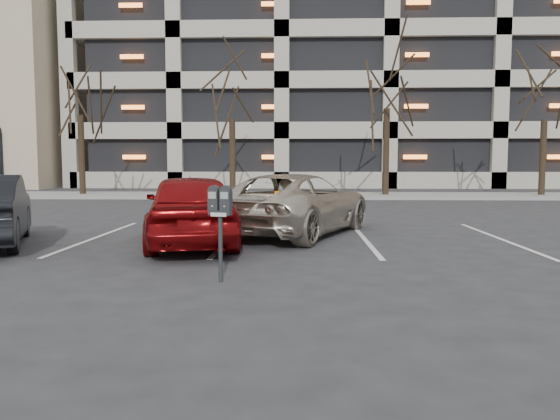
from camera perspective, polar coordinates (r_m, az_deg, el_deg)
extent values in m
plane|color=#28282B|center=(9.12, 1.66, -4.95)|extent=(140.00, 140.00, 0.00)
cube|color=gray|center=(25.03, 1.87, 1.52)|extent=(80.00, 4.00, 0.12)
cube|color=silver|center=(12.16, -18.51, -2.68)|extent=(0.10, 5.20, 0.00)
cube|color=silver|center=(11.48, -5.28, -2.88)|extent=(0.10, 5.20, 0.00)
cube|color=silver|center=(11.47, 8.75, -2.92)|extent=(0.10, 5.20, 0.00)
cube|color=silver|center=(12.12, 22.02, -2.81)|extent=(0.10, 5.20, 0.00)
cube|color=black|center=(45.23, 17.84, 14.21)|extent=(49.92, 19.20, 18.00)
cylinder|color=black|center=(26.93, -20.02, 5.34)|extent=(0.28, 0.28, 3.75)
cylinder|color=black|center=(25.17, -4.99, 5.45)|extent=(0.28, 0.28, 3.56)
cylinder|color=black|center=(25.30, 11.03, 5.86)|extent=(0.28, 0.28, 4.00)
cylinder|color=black|center=(27.28, 25.75, 4.84)|extent=(0.28, 0.28, 3.47)
cylinder|color=black|center=(7.22, -6.24, -4.00)|extent=(0.06, 0.06, 0.90)
cube|color=black|center=(7.17, -6.28, -0.28)|extent=(0.32, 0.18, 0.06)
cube|color=silver|center=(7.12, -6.45, -0.48)|extent=(0.21, 0.06, 0.05)
cube|color=gray|center=(7.13, -7.12, 1.53)|extent=(0.10, 0.04, 0.09)
cube|color=gray|center=(7.06, -5.87, 1.51)|extent=(0.10, 0.04, 0.09)
imported|color=beige|center=(12.00, 1.58, 0.64)|extent=(3.91, 5.26, 1.33)
cube|color=orange|center=(11.14, -0.25, 3.75)|extent=(0.10, 0.20, 0.01)
imported|color=maroon|center=(10.46, -9.33, 0.13)|extent=(2.52, 4.37, 1.40)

